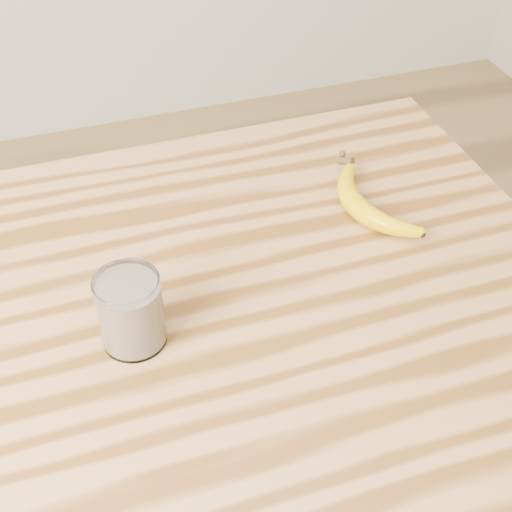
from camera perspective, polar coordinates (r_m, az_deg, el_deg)
name	(u,v)px	position (r m, az deg, el deg)	size (l,w,h in m)	color
table	(156,376)	(1.05, -8.01, -9.48)	(1.20, 0.80, 0.90)	#AF7944
smoothie_glass	(131,312)	(0.89, -9.99, -4.40)	(0.08, 0.08, 0.10)	white
banana	(357,208)	(1.10, 8.10, 3.86)	(0.10, 0.28, 0.03)	#E8B300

